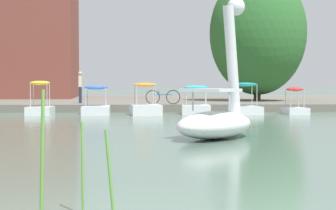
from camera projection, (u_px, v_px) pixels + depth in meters
name	position (u px, v px, depth m)	size (l,w,h in m)	color
shore_bank_far	(145.00, 101.00, 42.81)	(136.15, 26.38, 0.41)	#6B665B
swan_boat	(217.00, 114.00, 15.50)	(3.06, 3.46, 3.97)	white
pedal_boat_red	(295.00, 106.00, 28.08)	(1.11, 1.77, 1.33)	white
pedal_boat_teal	(245.00, 105.00, 28.13)	(1.47, 2.17, 1.57)	white
pedal_boat_cyan	(196.00, 106.00, 28.03)	(1.49, 2.31, 1.42)	white
pedal_boat_orange	(145.00, 106.00, 27.44)	(1.66, 2.41, 1.55)	white
pedal_boat_blue	(96.00, 105.00, 27.74)	(1.42, 2.38, 1.42)	white
pedal_boat_yellow	(40.00, 106.00, 27.30)	(1.20, 1.90, 1.64)	white
tree_willow_near_path	(257.00, 33.00, 36.39)	(8.49, 8.63, 8.31)	#423323
person_on_path	(80.00, 86.00, 31.92)	(0.23, 0.23, 1.79)	#23283D
bicycle_parked	(163.00, 97.00, 30.25)	(1.85, 0.12, 0.77)	black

